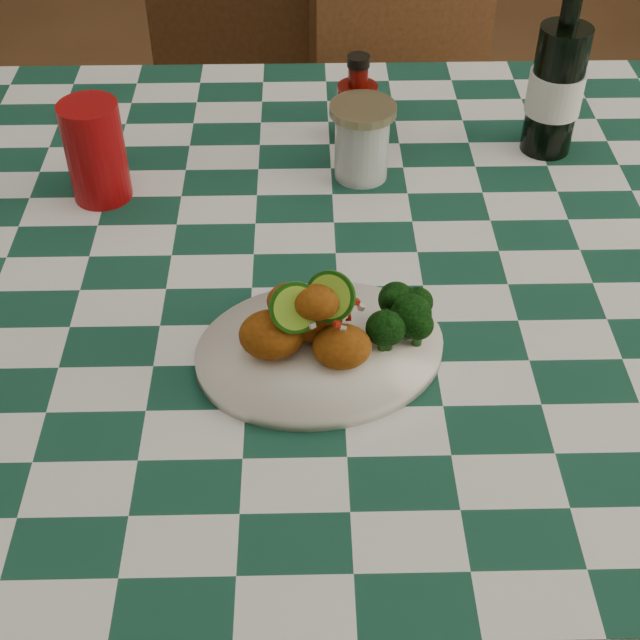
{
  "coord_description": "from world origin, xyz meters",
  "views": [
    {
      "loc": [
        -0.04,
        -0.88,
        1.47
      ],
      "look_at": [
        -0.02,
        -0.18,
        0.84
      ],
      "focal_mm": 50.0,
      "sensor_mm": 36.0,
      "label": 1
    }
  ],
  "objects_px": {
    "fried_chicken_pile": "(317,317)",
    "wooden_chair_left": "(217,150)",
    "mason_jar": "(362,141)",
    "red_tumbler": "(96,152)",
    "beer_bottle": "(560,67)",
    "wooden_chair_right": "(437,168)",
    "plate": "(320,351)",
    "dining_table": "(333,454)",
    "ketchup_bottle": "(357,98)"
  },
  "relations": [
    {
      "from": "red_tumbler",
      "to": "wooden_chair_right",
      "type": "distance_m",
      "value": 0.9
    },
    {
      "from": "dining_table",
      "to": "ketchup_bottle",
      "type": "bearing_deg",
      "value": 81.81
    },
    {
      "from": "ketchup_bottle",
      "to": "red_tumbler",
      "type": "bearing_deg",
      "value": -157.47
    },
    {
      "from": "plate",
      "to": "red_tumbler",
      "type": "xyz_separation_m",
      "value": [
        -0.29,
        0.32,
        0.06
      ]
    },
    {
      "from": "fried_chicken_pile",
      "to": "beer_bottle",
      "type": "distance_m",
      "value": 0.55
    },
    {
      "from": "ketchup_bottle",
      "to": "wooden_chair_right",
      "type": "relative_size",
      "value": 0.14
    },
    {
      "from": "fried_chicken_pile",
      "to": "wooden_chair_left",
      "type": "distance_m",
      "value": 1.03
    },
    {
      "from": "red_tumbler",
      "to": "beer_bottle",
      "type": "distance_m",
      "value": 0.63
    },
    {
      "from": "mason_jar",
      "to": "wooden_chair_left",
      "type": "xyz_separation_m",
      "value": [
        -0.26,
        0.58,
        -0.36
      ]
    },
    {
      "from": "fried_chicken_pile",
      "to": "beer_bottle",
      "type": "bearing_deg",
      "value": 51.45
    },
    {
      "from": "beer_bottle",
      "to": "wooden_chair_right",
      "type": "bearing_deg",
      "value": 98.3
    },
    {
      "from": "fried_chicken_pile",
      "to": "red_tumbler",
      "type": "height_order",
      "value": "red_tumbler"
    },
    {
      "from": "plate",
      "to": "mason_jar",
      "type": "relative_size",
      "value": 2.51
    },
    {
      "from": "mason_jar",
      "to": "wooden_chair_left",
      "type": "distance_m",
      "value": 0.73
    },
    {
      "from": "beer_bottle",
      "to": "wooden_chair_left",
      "type": "xyz_separation_m",
      "value": [
        -0.53,
        0.52,
        -0.44
      ]
    },
    {
      "from": "fried_chicken_pile",
      "to": "dining_table",
      "type": "bearing_deg",
      "value": 81.62
    },
    {
      "from": "plate",
      "to": "beer_bottle",
      "type": "bearing_deg",
      "value": 51.75
    },
    {
      "from": "plate",
      "to": "fried_chicken_pile",
      "type": "height_order",
      "value": "fried_chicken_pile"
    },
    {
      "from": "mason_jar",
      "to": "wooden_chair_left",
      "type": "relative_size",
      "value": 0.11
    },
    {
      "from": "plate",
      "to": "ketchup_bottle",
      "type": "bearing_deg",
      "value": 82.18
    },
    {
      "from": "fried_chicken_pile",
      "to": "mason_jar",
      "type": "xyz_separation_m",
      "value": [
        0.07,
        0.36,
        -0.01
      ]
    },
    {
      "from": "mason_jar",
      "to": "wooden_chair_left",
      "type": "height_order",
      "value": "wooden_chair_left"
    },
    {
      "from": "mason_jar",
      "to": "fried_chicken_pile",
      "type": "bearing_deg",
      "value": -100.71
    },
    {
      "from": "dining_table",
      "to": "plate",
      "type": "relative_size",
      "value": 6.1
    },
    {
      "from": "wooden_chair_left",
      "to": "wooden_chair_right",
      "type": "relative_size",
      "value": 1.06
    },
    {
      "from": "red_tumbler",
      "to": "wooden_chair_left",
      "type": "height_order",
      "value": "wooden_chair_left"
    },
    {
      "from": "mason_jar",
      "to": "wooden_chair_right",
      "type": "distance_m",
      "value": 0.7
    },
    {
      "from": "fried_chicken_pile",
      "to": "wooden_chair_right",
      "type": "relative_size",
      "value": 0.14
    },
    {
      "from": "fried_chicken_pile",
      "to": "beer_bottle",
      "type": "xyz_separation_m",
      "value": [
        0.34,
        0.43,
        0.07
      ]
    },
    {
      "from": "fried_chicken_pile",
      "to": "mason_jar",
      "type": "distance_m",
      "value": 0.37
    },
    {
      "from": "fried_chicken_pile",
      "to": "red_tumbler",
      "type": "bearing_deg",
      "value": 131.55
    },
    {
      "from": "ketchup_bottle",
      "to": "mason_jar",
      "type": "distance_m",
      "value": 0.1
    },
    {
      "from": "dining_table",
      "to": "wooden_chair_left",
      "type": "xyz_separation_m",
      "value": [
        -0.22,
        0.76,
        0.08
      ]
    },
    {
      "from": "dining_table",
      "to": "ketchup_bottle",
      "type": "distance_m",
      "value": 0.54
    },
    {
      "from": "ketchup_bottle",
      "to": "plate",
      "type": "bearing_deg",
      "value": -97.82
    },
    {
      "from": "ketchup_bottle",
      "to": "mason_jar",
      "type": "height_order",
      "value": "ketchup_bottle"
    },
    {
      "from": "fried_chicken_pile",
      "to": "wooden_chair_right",
      "type": "xyz_separation_m",
      "value": [
        0.27,
        0.9,
        -0.4
      ]
    },
    {
      "from": "wooden_chair_right",
      "to": "fried_chicken_pile",
      "type": "bearing_deg",
      "value": -128.17
    },
    {
      "from": "wooden_chair_left",
      "to": "ketchup_bottle",
      "type": "bearing_deg",
      "value": -43.27
    },
    {
      "from": "dining_table",
      "to": "fried_chicken_pile",
      "type": "xyz_separation_m",
      "value": [
        -0.03,
        -0.18,
        0.45
      ]
    },
    {
      "from": "wooden_chair_left",
      "to": "wooden_chair_right",
      "type": "height_order",
      "value": "wooden_chair_left"
    },
    {
      "from": "beer_bottle",
      "to": "fried_chicken_pile",
      "type": "bearing_deg",
      "value": -128.55
    },
    {
      "from": "fried_chicken_pile",
      "to": "beer_bottle",
      "type": "height_order",
      "value": "beer_bottle"
    },
    {
      "from": "mason_jar",
      "to": "plate",
      "type": "bearing_deg",
      "value": -100.15
    },
    {
      "from": "fried_chicken_pile",
      "to": "wooden_chair_left",
      "type": "xyz_separation_m",
      "value": [
        -0.19,
        0.94,
        -0.37
      ]
    },
    {
      "from": "mason_jar",
      "to": "wooden_chair_right",
      "type": "xyz_separation_m",
      "value": [
        0.2,
        0.54,
        -0.39
      ]
    },
    {
      "from": "red_tumbler",
      "to": "wooden_chair_left",
      "type": "xyz_separation_m",
      "value": [
        0.09,
        0.62,
        -0.38
      ]
    },
    {
      "from": "wooden_chair_right",
      "to": "red_tumbler",
      "type": "bearing_deg",
      "value": -154.97
    },
    {
      "from": "plate",
      "to": "beer_bottle",
      "type": "distance_m",
      "value": 0.56
    },
    {
      "from": "beer_bottle",
      "to": "wooden_chair_left",
      "type": "relative_size",
      "value": 0.27
    }
  ]
}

